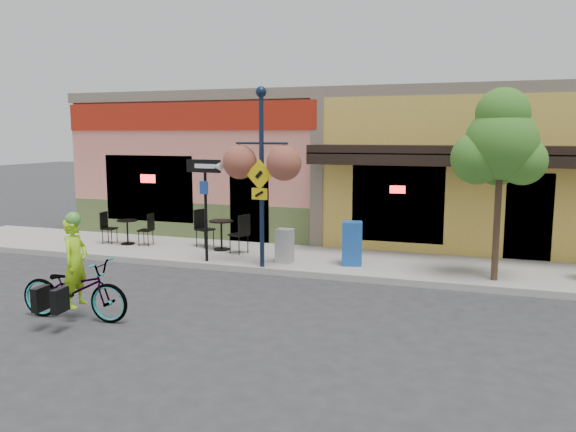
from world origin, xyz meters
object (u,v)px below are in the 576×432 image
at_px(bicycle, 75,290).
at_px(lamp_post, 262,178).
at_px(one_way_sign, 206,211).
at_px(newspaper_box_blue, 352,243).
at_px(building, 378,164).
at_px(cyclist_rider, 76,277).
at_px(street_tree, 499,185).
at_px(newspaper_box_grey, 285,246).

bearing_deg(bicycle, lamp_post, -28.64).
height_order(one_way_sign, newspaper_box_blue, one_way_sign).
bearing_deg(building, cyclist_rider, -107.02).
height_order(bicycle, one_way_sign, one_way_sign).
relative_size(bicycle, one_way_sign, 0.83).
bearing_deg(cyclist_rider, bicycle, 85.58).
bearing_deg(street_tree, building, 119.16).
height_order(newspaper_box_blue, street_tree, street_tree).
xyz_separation_m(lamp_post, one_way_sign, (-1.50, 0.10, -0.84)).
bearing_deg(cyclist_rider, newspaper_box_grey, -29.09).
bearing_deg(bicycle, building, -21.69).
bearing_deg(one_way_sign, newspaper_box_blue, 18.28).
bearing_deg(one_way_sign, building, 72.25).
distance_m(bicycle, newspaper_box_grey, 5.28).
bearing_deg(lamp_post, bicycle, -107.25).
xyz_separation_m(bicycle, newspaper_box_grey, (2.24, 4.78, 0.02)).
xyz_separation_m(bicycle, lamp_post, (1.89, 4.19, 1.69)).
distance_m(bicycle, street_tree, 8.56).
relative_size(cyclist_rider, newspaper_box_grey, 1.90).
bearing_deg(street_tree, newspaper_box_blue, 172.77).
relative_size(cyclist_rider, lamp_post, 0.37).
height_order(newspaper_box_grey, street_tree, street_tree).
xyz_separation_m(bicycle, one_way_sign, (0.39, 4.30, 0.85)).
relative_size(bicycle, newspaper_box_grey, 2.51).
bearing_deg(street_tree, cyclist_rider, -146.49).
bearing_deg(newspaper_box_blue, bicycle, -140.25).
bearing_deg(cyclist_rider, building, -21.45).
xyz_separation_m(building, newspaper_box_grey, (-1.19, -6.27, -1.69)).
relative_size(building, lamp_post, 4.38).
height_order(newspaper_box_blue, newspaper_box_grey, newspaper_box_blue).
distance_m(cyclist_rider, newspaper_box_blue, 6.29).
height_order(building, bicycle, building).
relative_size(cyclist_rider, street_tree, 0.38).
xyz_separation_m(building, bicycle, (-3.43, -11.04, -1.71)).
xyz_separation_m(lamp_post, newspaper_box_blue, (1.96, 0.82, -1.56)).
distance_m(cyclist_rider, one_way_sign, 4.36).
distance_m(lamp_post, newspaper_box_grey, 1.80).
bearing_deg(street_tree, lamp_post, -175.31).
bearing_deg(newspaper_box_grey, cyclist_rider, -111.85).
distance_m(one_way_sign, newspaper_box_blue, 3.60).
bearing_deg(lamp_post, building, 84.25).
height_order(bicycle, newspaper_box_grey, bicycle).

